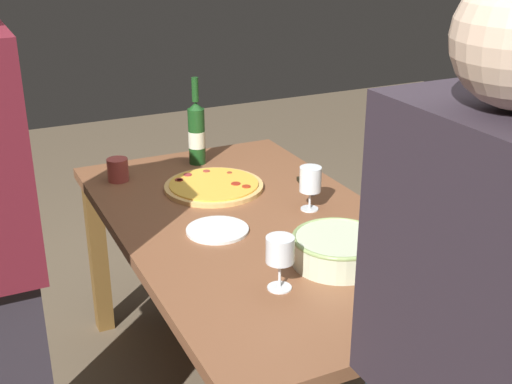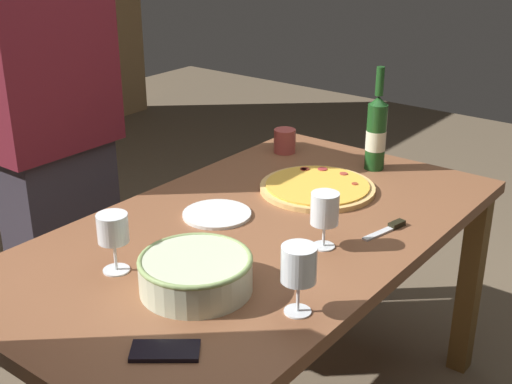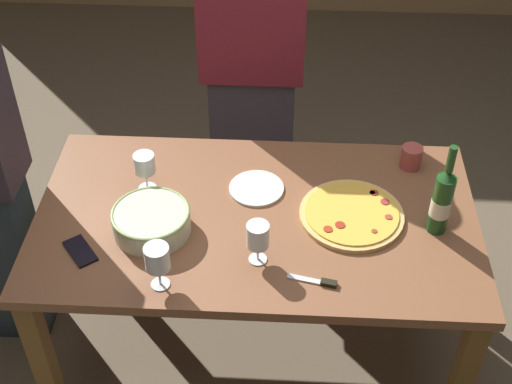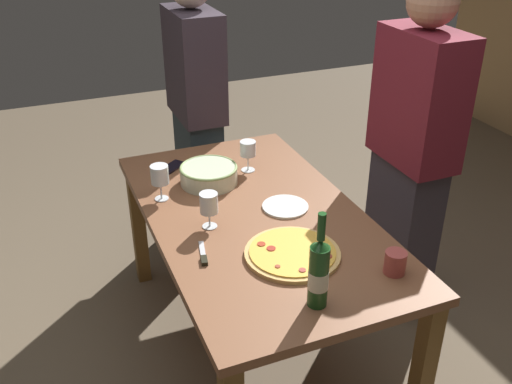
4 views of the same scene
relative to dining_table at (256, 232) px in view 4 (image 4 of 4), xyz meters
The scene contains 14 objects.
ground_plane 0.66m from the dining_table, ahead, with size 8.00×8.00×0.00m, color brown.
dining_table is the anchor object (origin of this frame).
pizza 0.36m from the dining_table, ahead, with size 0.38×0.38×0.03m.
serving_bowl 0.40m from the dining_table, 165.12° to the right, with size 0.28×0.28×0.09m.
wine_bottle 0.68m from the dining_table, ahead, with size 0.07×0.07×0.36m.
wine_glass_near_pizza 0.30m from the dining_table, 85.34° to the right, with size 0.08×0.08×0.16m.
wine_glass_by_bottle 0.50m from the dining_table, 130.18° to the right, with size 0.08×0.08×0.17m.
wine_glass_far_left 0.48m from the dining_table, 162.92° to the left, with size 0.08×0.08×0.16m.
cup_amber 0.68m from the dining_table, 28.37° to the left, with size 0.08×0.08×0.09m, color #B34943.
side_plate 0.17m from the dining_table, 92.44° to the left, with size 0.21×0.21×0.01m, color white.
cell_phone 0.64m from the dining_table, 159.82° to the right, with size 0.07×0.14×0.01m, color black.
pizza_knife 0.40m from the dining_table, 54.49° to the right, with size 0.17×0.06×0.02m.
person_host 1.11m from the dining_table, behind, with size 0.45×0.24×1.65m.
person_guest_left 0.87m from the dining_table, 94.22° to the left, with size 0.45×0.24×1.70m.
Camera 4 is at (2.02, -0.83, 2.05)m, focal length 40.80 mm.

